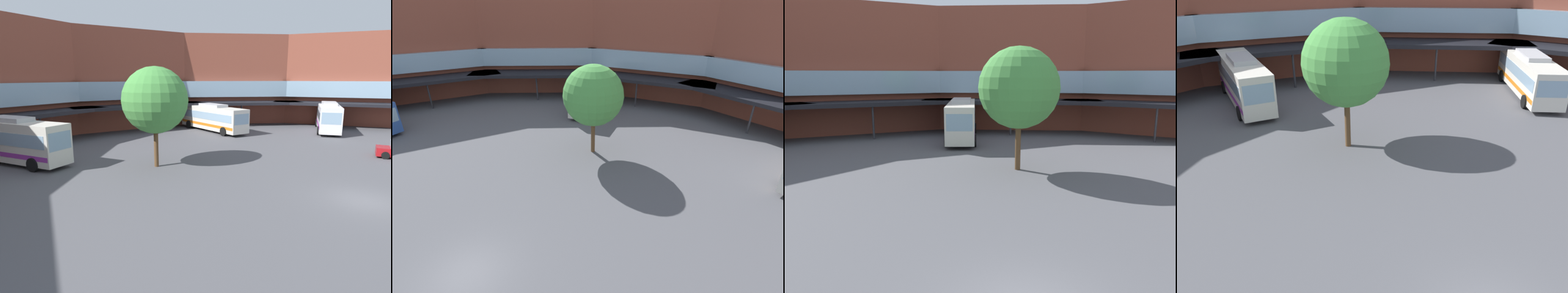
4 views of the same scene
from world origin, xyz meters
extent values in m
cube|color=brown|center=(16.28, 31.75, 6.72)|extent=(19.29, 13.83, 13.43)
cube|color=#8CADC6|center=(16.01, 31.22, 5.37)|extent=(17.74, 13.19, 2.35)
cube|color=black|center=(14.00, 27.30, 3.36)|extent=(18.37, 12.05, 0.40)
cylinder|color=#2D2D33|center=(13.27, 25.88, 1.68)|extent=(0.20, 0.20, 3.36)
cube|color=brown|center=(0.00, 35.68, 6.72)|extent=(18.60, 6.00, 13.43)
cube|color=#8CADC6|center=(0.00, 35.08, 5.37)|extent=(16.74, 6.24, 2.35)
cube|color=black|center=(0.00, 30.68, 3.36)|extent=(18.60, 4.00, 0.40)
cylinder|color=#2D2D33|center=(0.00, 29.08, 1.68)|extent=(0.20, 0.20, 3.36)
cube|color=silver|center=(-4.72, 26.26, 1.96)|extent=(3.27, 11.05, 3.22)
cube|color=#8CADC6|center=(-4.72, 26.26, 2.34)|extent=(3.27, 10.41, 1.03)
cube|color=purple|center=(-4.72, 26.26, 1.06)|extent=(3.27, 10.84, 0.39)
cube|color=#8CADC6|center=(-4.32, 20.87, 2.34)|extent=(2.16, 0.28, 1.42)
cube|color=#B2B2B7|center=(-4.72, 26.26, 3.75)|extent=(2.01, 4.04, 0.36)
cylinder|color=black|center=(-3.22, 22.66, 0.55)|extent=(0.38, 1.12, 1.10)
cylinder|color=black|center=(-5.67, 22.47, 0.55)|extent=(0.38, 1.12, 1.10)
cylinder|color=black|center=(-3.78, 30.05, 0.55)|extent=(0.38, 1.12, 1.10)
cylinder|color=black|center=(-6.22, 29.86, 0.55)|extent=(0.38, 1.12, 1.10)
cube|color=silver|center=(18.63, 19.10, 1.81)|extent=(7.49, 11.41, 2.92)
cube|color=#8CADC6|center=(18.63, 19.10, 2.16)|extent=(7.22, 10.82, 0.93)
cube|color=orange|center=(18.63, 19.10, 0.99)|extent=(7.41, 11.21, 0.35)
cube|color=#8CADC6|center=(16.07, 14.02, 2.16)|extent=(2.09, 1.13, 1.28)
cube|color=#B2B2B7|center=(18.63, 19.10, 3.45)|extent=(3.48, 4.50, 0.36)
cylinder|color=black|center=(18.03, 15.03, 0.55)|extent=(0.76, 1.12, 1.10)
cylinder|color=black|center=(15.72, 16.20, 0.55)|extent=(0.76, 1.12, 1.10)
cylinder|color=black|center=(21.55, 21.99, 0.55)|extent=(0.76, 1.12, 1.10)
cylinder|color=black|center=(19.24, 23.16, 0.55)|extent=(0.76, 1.12, 1.10)
cylinder|color=brown|center=(0.23, 15.12, 1.96)|extent=(0.36, 0.36, 3.93)
sphere|color=#479342|center=(0.23, 15.12, 5.37)|extent=(5.23, 5.23, 5.23)
camera|label=1|loc=(-20.74, -0.20, 7.14)|focal=30.12mm
camera|label=2|loc=(10.02, -6.44, 12.58)|focal=26.37mm
camera|label=3|loc=(-0.74, -8.75, 6.24)|focal=33.93mm
camera|label=4|loc=(-7.27, -6.40, 10.82)|focal=35.79mm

